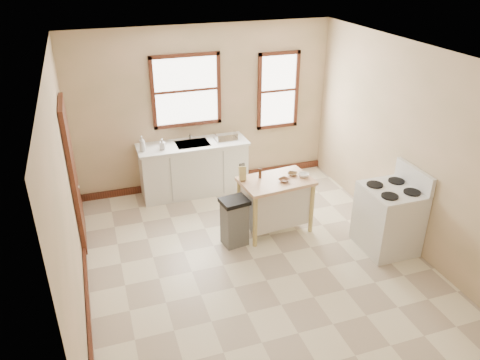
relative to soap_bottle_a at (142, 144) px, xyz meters
name	(u,v)px	position (x,y,z in m)	size (l,w,h in m)	color
floor	(254,259)	(1.14, -2.14, -1.05)	(5.00, 5.00, 0.00)	beige
ceiling	(257,55)	(1.14, -2.14, 1.75)	(5.00, 5.00, 0.00)	white
wall_back	(204,109)	(1.14, 0.36, 0.35)	(4.50, 0.04, 2.80)	#DCB390
wall_left	(66,196)	(-1.11, -2.14, 0.35)	(0.04, 5.00, 2.80)	#DCB390
wall_right	(406,146)	(3.39, -2.14, 0.35)	(0.04, 5.00, 2.80)	#DCB390
window_main	(186,91)	(0.84, 0.34, 0.70)	(1.17, 0.06, 1.22)	#3D1A10
window_side	(278,91)	(2.49, 0.34, 0.55)	(0.77, 0.06, 1.37)	#3D1A10
door_left	(73,175)	(-1.07, -0.84, 0.00)	(0.06, 0.90, 2.10)	#3D1A10
baseboard_back	(207,180)	(1.14, 0.33, -0.99)	(4.50, 0.04, 0.12)	#3D1A10
baseboard_left	(87,289)	(-1.08, -2.14, -0.99)	(0.04, 5.00, 0.12)	#3D1A10
sink_counter	(194,168)	(0.84, 0.06, -0.59)	(1.86, 0.62, 0.92)	silver
faucet	(190,134)	(0.84, 0.24, -0.02)	(0.03, 0.03, 0.22)	silver
soap_bottle_a	(142,144)	(0.00, 0.00, 0.00)	(0.10, 0.10, 0.26)	#B2B2B2
soap_bottle_b	(162,144)	(0.32, -0.03, -0.04)	(0.08, 0.08, 0.18)	#B2B2B2
dish_rack	(226,137)	(1.42, 0.05, -0.08)	(0.38, 0.28, 0.09)	silver
kitchen_island	(275,205)	(1.71, -1.51, -0.63)	(1.04, 0.66, 0.85)	#E1B084
knife_block	(242,174)	(1.24, -1.36, -0.10)	(0.10, 0.10, 0.20)	tan
pepper_grinder	(260,173)	(1.50, -1.38, -0.13)	(0.04, 0.04, 0.15)	#3D2110
bowl_a	(284,180)	(1.80, -1.60, -0.18)	(0.16, 0.16, 0.04)	brown
bowl_b	(293,174)	(2.00, -1.44, -0.18)	(0.15, 0.15, 0.04)	brown
bowl_c	(304,175)	(2.13, -1.55, -0.18)	(0.16, 0.16, 0.05)	white
trash_bin	(235,222)	(1.01, -1.68, -0.68)	(0.37, 0.32, 0.73)	#5D5D5B
gas_stove	(389,210)	(3.03, -2.45, -0.44)	(0.76, 0.77, 1.21)	silver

